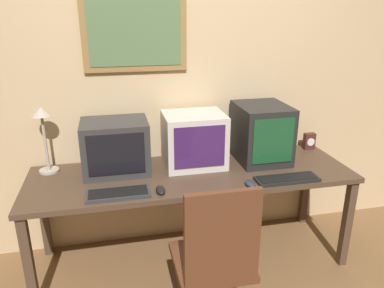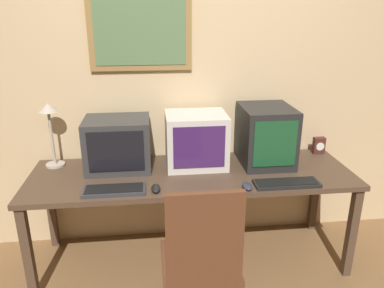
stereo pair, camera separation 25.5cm
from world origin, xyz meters
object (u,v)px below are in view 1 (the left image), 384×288
object	(u,v)px
monitor_left	(116,147)
desk_clock	(309,141)
keyboard_side	(287,179)
desk_lamp	(43,127)
mouse_far_corner	(250,184)
keyboard_main	(118,194)
monitor_center	(194,140)
mouse_near_keyboard	(160,190)
monitor_right	(261,133)
office_chair	(214,272)

from	to	relation	value
monitor_left	desk_clock	size ratio (longest dim) A/B	3.43
keyboard_side	desk_lamp	xyz separation A→B (m)	(-1.57, 0.50, 0.32)
mouse_far_corner	desk_lamp	distance (m)	1.44
monitor_left	keyboard_main	size ratio (longest dim) A/B	1.16
monitor_center	mouse_near_keyboard	world-z (taller)	monitor_center
monitor_center	mouse_near_keyboard	distance (m)	0.52
mouse_far_corner	monitor_right	bearing A→B (deg)	60.36
mouse_near_keyboard	office_chair	size ratio (longest dim) A/B	0.12
monitor_right	desk_clock	distance (m)	0.52
keyboard_main	desk_lamp	world-z (taller)	desk_lamp
monitor_left	office_chair	world-z (taller)	monitor_left
keyboard_main	desk_lamp	bearing A→B (deg)	134.44
keyboard_side	desk_clock	size ratio (longest dim) A/B	3.25
mouse_far_corner	office_chair	world-z (taller)	office_chair
keyboard_main	desk_lamp	xyz separation A→B (m)	(-0.46, 0.47, 0.32)
monitor_left	desk_clock	xyz separation A→B (m)	(1.55, 0.11, -0.12)
desk_clock	desk_lamp	distance (m)	2.04
monitor_right	office_chair	bearing A→B (deg)	-125.19
mouse_far_corner	keyboard_side	bearing A→B (deg)	4.22
monitor_center	mouse_near_keyboard	size ratio (longest dim) A/B	3.76
monitor_right	mouse_far_corner	bearing A→B (deg)	-119.64
keyboard_side	mouse_near_keyboard	bearing A→B (deg)	179.00
monitor_center	desk_clock	distance (m)	1.01
mouse_far_corner	office_chair	distance (m)	0.63
monitor_left	monitor_center	size ratio (longest dim) A/B	1.05
monitor_center	desk_clock	xyz separation A→B (m)	(0.99, 0.12, -0.13)
monitor_center	desk_lamp	xyz separation A→B (m)	(-1.03, 0.10, 0.14)
mouse_near_keyboard	mouse_far_corner	world-z (taller)	mouse_near_keyboard
keyboard_main	keyboard_side	size ratio (longest dim) A/B	0.91
monitor_right	monitor_center	bearing A→B (deg)	178.50
monitor_right	desk_lamp	size ratio (longest dim) A/B	0.92
mouse_far_corner	desk_lamp	xyz separation A→B (m)	(-1.30, 0.52, 0.31)
monitor_center	keyboard_side	xyz separation A→B (m)	(0.55, -0.41, -0.18)
monitor_left	keyboard_side	distance (m)	1.19
keyboard_side	mouse_far_corner	world-z (taller)	mouse_far_corner
monitor_left	monitor_right	world-z (taller)	monitor_right
mouse_near_keyboard	desk_clock	bearing A→B (deg)	21.43
office_chair	mouse_far_corner	bearing A→B (deg)	50.04
monitor_right	desk_clock	bearing A→B (deg)	15.29
keyboard_main	mouse_near_keyboard	bearing A→B (deg)	-3.28
monitor_center	keyboard_side	bearing A→B (deg)	-36.60
mouse_near_keyboard	desk_clock	distance (m)	1.39
desk_lamp	office_chair	distance (m)	1.48
office_chair	keyboard_main	bearing A→B (deg)	135.88
monitor_right	mouse_near_keyboard	bearing A→B (deg)	-155.17
monitor_left	office_chair	bearing A→B (deg)	-60.58
monitor_center	desk_lamp	size ratio (longest dim) A/B	0.92
mouse_near_keyboard	desk_clock	xyz separation A→B (m)	(1.30, 0.51, 0.05)
keyboard_side	office_chair	size ratio (longest dim) A/B	0.43
mouse_far_corner	office_chair	size ratio (longest dim) A/B	0.11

